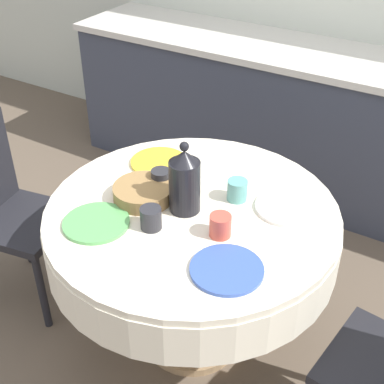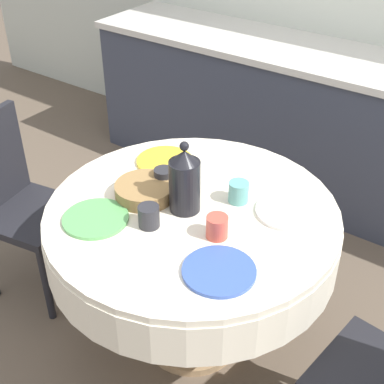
# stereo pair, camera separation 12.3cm
# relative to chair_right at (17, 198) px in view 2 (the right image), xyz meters

# --- Properties ---
(ground_plane) EXTENTS (12.00, 12.00, 0.00)m
(ground_plane) POSITION_rel_chair_right_xyz_m (0.91, 0.16, -0.52)
(ground_plane) COLOR brown
(kitchen_counter) EXTENTS (3.24, 0.64, 0.92)m
(kitchen_counter) POSITION_rel_chair_right_xyz_m (0.91, 1.63, -0.06)
(kitchen_counter) COLOR #383D4C
(kitchen_counter) RESTS_ON ground_plane
(dining_table) EXTENTS (1.17, 1.17, 0.75)m
(dining_table) POSITION_rel_chair_right_xyz_m (0.91, 0.16, 0.10)
(dining_table) COLOR tan
(dining_table) RESTS_ON ground_plane
(chair_right) EXTENTS (0.46, 0.46, 0.93)m
(chair_right) POSITION_rel_chair_right_xyz_m (0.00, 0.00, 0.00)
(chair_right) COLOR black
(chair_right) RESTS_ON ground_plane
(plate_near_left) EXTENTS (0.25, 0.25, 0.01)m
(plate_near_left) POSITION_rel_chair_right_xyz_m (0.66, -0.11, 0.24)
(plate_near_left) COLOR #5BA85B
(plate_near_left) RESTS_ON dining_table
(cup_near_left) EXTENTS (0.08, 0.08, 0.09)m
(cup_near_left) POSITION_rel_chair_right_xyz_m (0.84, -0.02, 0.27)
(cup_near_left) COLOR #28282D
(cup_near_left) RESTS_ON dining_table
(plate_near_right) EXTENTS (0.25, 0.25, 0.01)m
(plate_near_right) POSITION_rel_chair_right_xyz_m (1.20, -0.08, 0.24)
(plate_near_right) COLOR #3856AD
(plate_near_right) RESTS_ON dining_table
(cup_near_right) EXTENTS (0.08, 0.08, 0.09)m
(cup_near_right) POSITION_rel_chair_right_xyz_m (1.08, 0.07, 0.27)
(cup_near_right) COLOR #CC4C3D
(cup_near_right) RESTS_ON dining_table
(plate_far_left) EXTENTS (0.25, 0.25, 0.01)m
(plate_far_left) POSITION_rel_chair_right_xyz_m (0.61, 0.38, 0.24)
(plate_far_left) COLOR yellow
(plate_far_left) RESTS_ON dining_table
(cup_far_left) EXTENTS (0.08, 0.08, 0.09)m
(cup_far_left) POSITION_rel_chair_right_xyz_m (0.73, 0.22, 0.27)
(cup_far_left) COLOR #28282D
(cup_far_left) RESTS_ON dining_table
(plate_far_right) EXTENTS (0.25, 0.25, 0.01)m
(plate_far_right) POSITION_rel_chair_right_xyz_m (1.23, 0.36, 0.24)
(plate_far_right) COLOR white
(plate_far_right) RESTS_ON dining_table
(cup_far_right) EXTENTS (0.08, 0.08, 0.09)m
(cup_far_right) POSITION_rel_chair_right_xyz_m (1.03, 0.31, 0.27)
(cup_far_right) COLOR #5BA39E
(cup_far_right) RESTS_ON dining_table
(coffee_carafe) EXTENTS (0.12, 0.12, 0.30)m
(coffee_carafe) POSITION_rel_chair_right_xyz_m (0.89, 0.14, 0.36)
(coffee_carafe) COLOR black
(coffee_carafe) RESTS_ON dining_table
(bread_basket) EXTENTS (0.24, 0.24, 0.06)m
(bread_basket) POSITION_rel_chair_right_xyz_m (0.71, 0.12, 0.26)
(bread_basket) COLOR olive
(bread_basket) RESTS_ON dining_table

